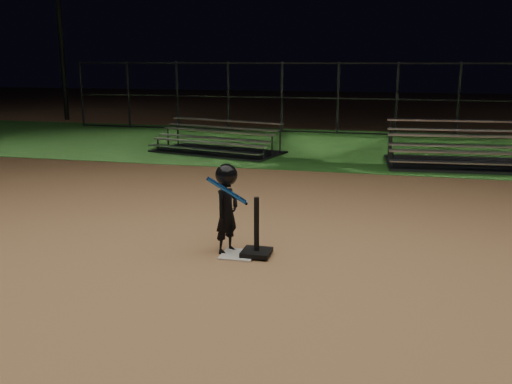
# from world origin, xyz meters

# --- Properties ---
(ground) EXTENTS (80.00, 80.00, 0.00)m
(ground) POSITION_xyz_m (0.00, 0.00, 0.00)
(ground) COLOR #A8774C
(ground) RESTS_ON ground
(grass_strip) EXTENTS (60.00, 8.00, 0.01)m
(grass_strip) POSITION_xyz_m (0.00, 10.00, 0.01)
(grass_strip) COLOR #255D1E
(grass_strip) RESTS_ON ground
(home_plate) EXTENTS (0.45, 0.45, 0.02)m
(home_plate) POSITION_xyz_m (0.00, 0.00, 0.01)
(home_plate) COLOR beige
(home_plate) RESTS_ON ground
(batting_tee) EXTENTS (0.38, 0.38, 0.79)m
(batting_tee) POSITION_xyz_m (0.24, 0.04, 0.17)
(batting_tee) COLOR black
(batting_tee) RESTS_ON home_plate
(child_batter) EXTENTS (0.49, 0.57, 1.23)m
(child_batter) POSITION_xyz_m (-0.18, 0.10, 0.65)
(child_batter) COLOR black
(child_batter) RESTS_ON ground
(bleacher_left) EXTENTS (3.91, 2.58, 0.88)m
(bleacher_left) POSITION_xyz_m (-2.87, 8.05, 0.18)
(bleacher_left) COLOR #AFB0B4
(bleacher_left) RESTS_ON ground
(bleacher_right) EXTENTS (4.57, 2.48, 1.08)m
(bleacher_right) POSITION_xyz_m (4.02, 7.57, 0.22)
(bleacher_right) COLOR #BBBBC0
(bleacher_right) RESTS_ON ground
(backstop_fence) EXTENTS (20.08, 0.08, 2.50)m
(backstop_fence) POSITION_xyz_m (0.00, 13.00, 1.25)
(backstop_fence) COLOR #38383D
(backstop_fence) RESTS_ON ground
(light_pole_left) EXTENTS (0.90, 0.53, 8.30)m
(light_pole_left) POSITION_xyz_m (-12.00, 14.94, 4.95)
(light_pole_left) COLOR #2D2D30
(light_pole_left) RESTS_ON ground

